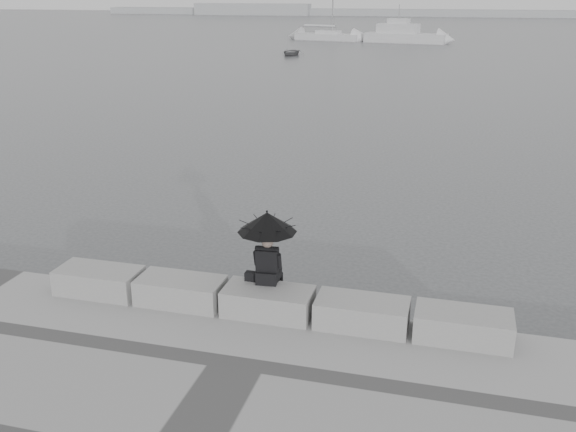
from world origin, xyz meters
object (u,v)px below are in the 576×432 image
(dinghy, at_px, (291,52))
(sailboat_left, at_px, (328,36))
(motor_cruiser, at_px, (406,35))
(seated_person, at_px, (267,232))

(dinghy, bearing_deg, sailboat_left, 94.73)
(sailboat_left, bearing_deg, motor_cruiser, 2.66)
(sailboat_left, bearing_deg, seated_person, -67.13)
(seated_person, height_order, sailboat_left, sailboat_left)
(seated_person, xyz_separation_m, motor_cruiser, (-3.91, 70.96, -1.09))
(seated_person, xyz_separation_m, dinghy, (-13.30, 52.10, -1.71))
(dinghy, bearing_deg, motor_cruiser, 66.91)
(seated_person, distance_m, sailboat_left, 73.91)
(motor_cruiser, xyz_separation_m, dinghy, (-9.39, -18.86, -0.62))
(sailboat_left, relative_size, dinghy, 3.99)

